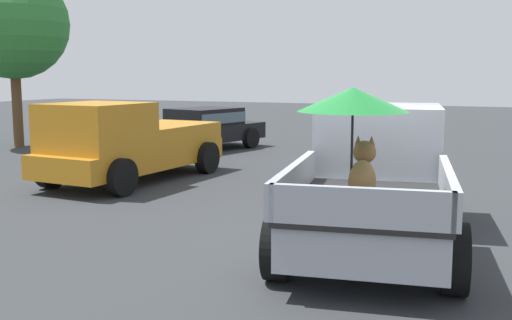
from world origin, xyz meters
TOP-DOWN VIEW (x-y plane):
  - ground_plane at (0.00, 0.00)m, footprint 80.00×80.00m
  - pickup_truck_main at (0.41, 0.07)m, footprint 5.28×2.87m
  - pickup_truck_far at (2.96, 6.15)m, footprint 4.92×2.45m
  - parked_sedan_near at (8.68, 7.27)m, footprint 4.60×2.79m
  - tree_by_lot at (7.01, 13.29)m, footprint 3.58×3.58m

SIDE VIEW (x-z plane):
  - ground_plane at x=0.00m, z-range 0.00..0.00m
  - parked_sedan_near at x=8.68m, z-range 0.08..1.41m
  - pickup_truck_far at x=2.96m, z-range -0.03..1.77m
  - pickup_truck_main at x=0.41m, z-range -0.15..2.09m
  - tree_by_lot at x=7.01m, z-range 1.10..6.91m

